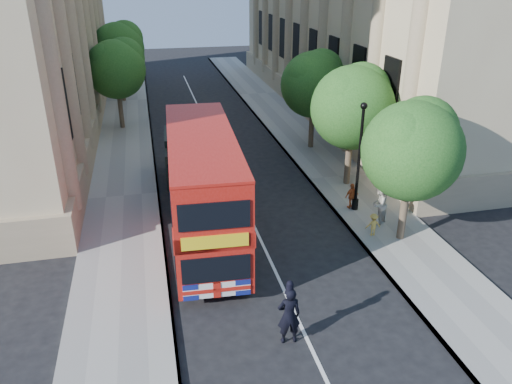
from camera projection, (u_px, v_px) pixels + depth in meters
ground at (289, 300)px, 17.45m from camera, size 120.00×120.00×0.00m
pavement_right at (338, 177)px, 27.46m from camera, size 3.50×80.00×0.12m
pavement_left at (124, 196)px, 25.15m from camera, size 3.50×80.00×0.12m
tree_right_near at (413, 145)px, 19.56m from camera, size 4.00×4.00×6.08m
tree_right_mid at (353, 103)px, 24.81m from camera, size 4.20×4.20×6.37m
tree_right_far at (314, 81)px, 30.19m from camera, size 4.00×4.00×6.15m
tree_left_far at (116, 66)px, 33.97m from camera, size 4.00×4.00×6.30m
tree_left_back at (119, 45)px, 40.97m from camera, size 4.20×4.20×6.65m
lamp_post at (359, 162)px, 22.75m from camera, size 0.32×0.32×5.16m
double_decker_bus at (203, 185)px, 20.38m from camera, size 3.09×9.97×4.55m
box_van at (183, 158)px, 26.82m from camera, size 2.03×4.47×2.50m
police_constable at (289, 315)px, 15.15m from camera, size 0.75×0.51×1.98m
woman_pedestrian at (379, 204)px, 22.06m from camera, size 1.15×1.10×1.86m
child_a at (352, 196)px, 23.58m from camera, size 0.79×0.49×1.26m
child_b at (373, 225)px, 21.22m from camera, size 0.68×0.41×1.02m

